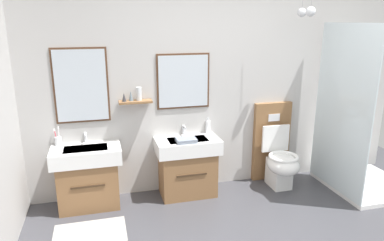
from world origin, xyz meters
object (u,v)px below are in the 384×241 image
object	(u,v)px
toilet	(277,155)
toothbrush_cup	(58,140)
shower_tray	(357,157)
folded_hand_towel	(186,140)
soap_dispenser	(208,126)
vanity_sink_left	(88,175)
vanity_sink_right	(187,165)

from	to	relation	value
toilet	toothbrush_cup	world-z (taller)	toilet
toothbrush_cup	shower_tray	distance (m)	3.43
toothbrush_cup	folded_hand_towel	bearing A→B (deg)	-10.81
toilet	shower_tray	bearing A→B (deg)	-23.42
toothbrush_cup	folded_hand_towel	xyz separation A→B (m)	(1.35, -0.26, -0.03)
soap_dispenser	toilet	bearing A→B (deg)	-11.49
soap_dispenser	shower_tray	bearing A→B (deg)	-17.71
vanity_sink_left	toilet	world-z (taller)	toilet
vanity_sink_left	toothbrush_cup	bearing A→B (deg)	153.61
toothbrush_cup	vanity_sink_right	bearing A→B (deg)	-5.74
soap_dispenser	folded_hand_towel	bearing A→B (deg)	-141.08
toothbrush_cup	shower_tray	bearing A→B (deg)	-8.96
toilet	toothbrush_cup	size ratio (longest dim) A/B	4.82
vanity_sink_right	toilet	bearing A→B (deg)	-1.11
vanity_sink_left	vanity_sink_right	xyz separation A→B (m)	(1.11, 0.00, 0.00)
vanity_sink_right	shower_tray	bearing A→B (deg)	-11.18
toilet	toothbrush_cup	bearing A→B (deg)	176.34
folded_hand_towel	shower_tray	bearing A→B (deg)	-7.72
toilet	vanity_sink_left	bearing A→B (deg)	179.44
soap_dispenser	vanity_sink_right	bearing A→B (deg)	-152.84
toilet	shower_tray	xyz separation A→B (m)	(0.86, -0.37, 0.03)
vanity_sink_right	folded_hand_towel	size ratio (longest dim) A/B	3.28
soap_dispenser	shower_tray	xyz separation A→B (m)	(1.70, -0.54, -0.35)
folded_hand_towel	shower_tray	size ratio (longest dim) A/B	0.11
vanity_sink_left	toilet	xyz separation A→B (m)	(2.24, -0.02, 0.02)
vanity_sink_left	soap_dispenser	distance (m)	1.46
toilet	shower_tray	world-z (taller)	shower_tray
toilet	shower_tray	size ratio (longest dim) A/B	0.51
vanity_sink_right	folded_hand_towel	bearing A→B (deg)	-108.76
vanity_sink_left	folded_hand_towel	distance (m)	1.13
vanity_sink_left	shower_tray	size ratio (longest dim) A/B	0.37
toilet	soap_dispenser	xyz separation A→B (m)	(-0.84, 0.17, 0.38)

